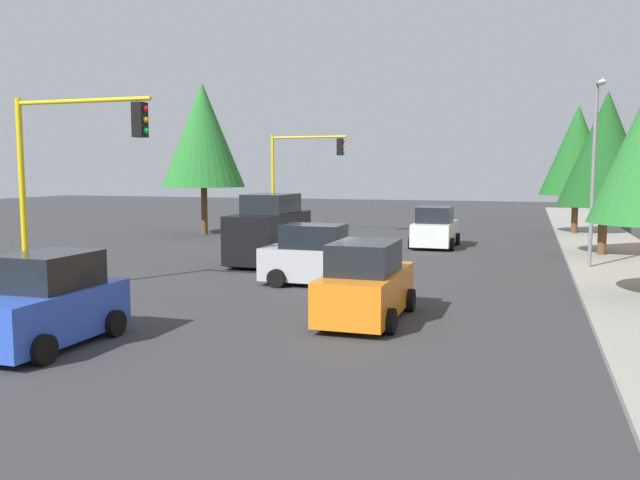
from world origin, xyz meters
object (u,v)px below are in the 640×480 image
delivery_van_black (270,231)px  car_orange (366,284)px  tree_opposite_side (203,135)px  tree_roadside_mid (606,149)px  car_silver (318,258)px  car_blue (47,304)px  traffic_signal_far_right (301,164)px  tree_roadside_far (577,150)px  traffic_signal_near_right (70,156)px  car_white (435,229)px  street_lamp_curbside (595,153)px

delivery_van_black → car_orange: delivery_van_black is taller
tree_opposite_side → delivery_van_black: tree_opposite_side is taller
tree_opposite_side → car_orange: tree_opposite_side is taller
tree_roadside_mid → car_silver: tree_roadside_mid is taller
delivery_van_black → car_blue: (12.98, 0.26, -0.39)m
traffic_signal_far_right → tree_roadside_far: 15.75m
delivery_van_black → car_orange: (8.57, 6.10, -0.39)m
traffic_signal_near_right → car_orange: bearing=87.8°
tree_roadside_mid → car_silver: bearing=-43.4°
car_orange → tree_roadside_mid: bearing=154.7°
traffic_signal_near_right → car_orange: traffic_signal_near_right is taller
traffic_signal_near_right → car_blue: size_ratio=1.61×
tree_opposite_side → car_orange: size_ratio=2.12×
traffic_signal_far_right → car_orange: size_ratio=1.41×
car_orange → car_white: bearing=-178.1°
tree_opposite_side → car_orange: 23.70m
delivery_van_black → car_silver: bearing=39.1°
car_silver → car_blue: same height
traffic_signal_near_right → delivery_van_black: bearing=161.0°
traffic_signal_near_right → car_white: traffic_signal_near_right is taller
tree_opposite_side → car_blue: (22.76, 8.37, -4.84)m
traffic_signal_near_right → delivery_van_black: (-8.22, 2.83, -2.84)m
traffic_signal_far_right → car_orange: traffic_signal_far_right is taller
street_lamp_curbside → tree_opposite_side: bearing=-112.6°
street_lamp_curbside → car_orange: size_ratio=1.70×
delivery_van_black → car_white: 9.42m
traffic_signal_far_right → car_white: size_ratio=1.43×
delivery_van_black → car_white: bearing=143.8°
tree_roadside_far → street_lamp_curbside: bearing=-1.2°
tree_opposite_side → car_white: size_ratio=2.16×
tree_roadside_far → delivery_van_black: 20.38m
tree_opposite_side → car_white: bearing=80.9°
tree_roadside_far → car_silver: bearing=-24.1°
traffic_signal_far_right → delivery_van_black: 12.43m
tree_opposite_side → car_blue: bearing=20.2°
tree_roadside_far → traffic_signal_far_right: bearing=-75.3°
traffic_signal_near_right → tree_roadside_far: tree_roadside_far is taller
traffic_signal_near_right → car_orange: (0.34, 8.93, -3.22)m
traffic_signal_far_right → car_silver: size_ratio=1.56×
tree_roadside_mid → car_orange: (14.34, -6.79, -3.70)m
tree_roadside_mid → car_silver: (10.00, -9.47, -3.71)m
tree_roadside_mid → car_blue: tree_roadside_mid is taller
delivery_van_black → car_silver: 5.45m
traffic_signal_far_right → car_orange: (20.34, 8.92, -3.19)m
tree_roadside_mid → car_orange: tree_roadside_mid is taller
tree_roadside_mid → car_silver: 14.26m
street_lamp_curbside → car_white: street_lamp_curbside is taller
car_white → traffic_signal_near_right: bearing=-28.0°
traffic_signal_near_right → car_silver: 8.10m
car_blue → tree_roadside_far: bearing=157.1°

